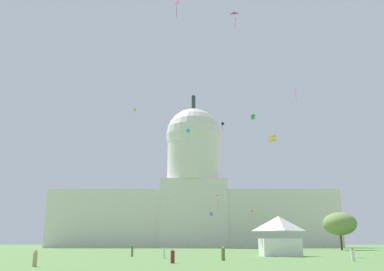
{
  "coord_description": "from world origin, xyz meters",
  "views": [
    {
      "loc": [
        -0.44,
        -24.3,
        2.16
      ],
      "look_at": [
        -0.81,
        102.88,
        35.91
      ],
      "focal_mm": 37.79,
      "sensor_mm": 36.0,
      "label": 1
    }
  ],
  "objects_px": {
    "person_olive_mid_right": "(133,251)",
    "person_white_front_center": "(354,255)",
    "capitol_building": "(195,198)",
    "person_white_back_center": "(165,253)",
    "tree_east_near": "(341,224)",
    "person_maroon_back_right": "(174,257)",
    "kite_red_low": "(220,197)",
    "kite_cyan_high": "(189,131)",
    "person_tan_near_tree_east": "(36,259)",
    "kite_yellow_mid": "(273,139)",
    "kite_orange_low": "(253,211)",
    "kite_gold_high": "(136,111)",
    "kite_blue_low": "(212,214)",
    "kite_magenta_high": "(235,14)",
    "event_tent": "(280,236)",
    "person_olive_aisle_center": "(224,254)",
    "kite_violet_high": "(296,92)",
    "kite_green_mid": "(254,117)",
    "kite_pink_high": "(178,5)",
    "kite_white_low": "(168,198)"
  },
  "relations": [
    {
      "from": "tree_east_near",
      "to": "kite_violet_high",
      "type": "height_order",
      "value": "kite_violet_high"
    },
    {
      "from": "kite_gold_high",
      "to": "kite_pink_high",
      "type": "xyz_separation_m",
      "value": [
        17.88,
        -70.76,
        -2.33
      ]
    },
    {
      "from": "capitol_building",
      "to": "kite_violet_high",
      "type": "distance_m",
      "value": 87.61
    },
    {
      "from": "tree_east_near",
      "to": "kite_gold_high",
      "type": "height_order",
      "value": "kite_gold_high"
    },
    {
      "from": "kite_pink_high",
      "to": "kite_green_mid",
      "type": "xyz_separation_m",
      "value": [
        18.85,
        33.23,
        -11.91
      ]
    },
    {
      "from": "person_olive_mid_right",
      "to": "kite_gold_high",
      "type": "bearing_deg",
      "value": 147.57
    },
    {
      "from": "person_tan_near_tree_east",
      "to": "kite_orange_low",
      "type": "relative_size",
      "value": 2.1
    },
    {
      "from": "kite_orange_low",
      "to": "capitol_building",
      "type": "bearing_deg",
      "value": 31.29
    },
    {
      "from": "kite_blue_low",
      "to": "kite_red_low",
      "type": "relative_size",
      "value": 0.4
    },
    {
      "from": "kite_white_low",
      "to": "kite_blue_low",
      "type": "bearing_deg",
      "value": 120.02
    },
    {
      "from": "event_tent",
      "to": "tree_east_near",
      "type": "relative_size",
      "value": 0.58
    },
    {
      "from": "kite_green_mid",
      "to": "kite_blue_low",
      "type": "bearing_deg",
      "value": 35.06
    },
    {
      "from": "person_maroon_back_right",
      "to": "kite_violet_high",
      "type": "height_order",
      "value": "kite_violet_high"
    },
    {
      "from": "person_olive_aisle_center",
      "to": "kite_cyan_high",
      "type": "bearing_deg",
      "value": -53.92
    },
    {
      "from": "person_olive_aisle_center",
      "to": "kite_red_low",
      "type": "distance_m",
      "value": 50.37
    },
    {
      "from": "kite_magenta_high",
      "to": "kite_orange_low",
      "type": "bearing_deg",
      "value": 90.4
    },
    {
      "from": "event_tent",
      "to": "person_maroon_back_right",
      "type": "xyz_separation_m",
      "value": [
        -16.38,
        -22.83,
        -2.55
      ]
    },
    {
      "from": "kite_white_low",
      "to": "kite_red_low",
      "type": "xyz_separation_m",
      "value": [
        12.49,
        4.85,
        0.78
      ]
    },
    {
      "from": "event_tent",
      "to": "tree_east_near",
      "type": "height_order",
      "value": "tree_east_near"
    },
    {
      "from": "kite_pink_high",
      "to": "kite_magenta_high",
      "type": "relative_size",
      "value": 0.98
    },
    {
      "from": "capitol_building",
      "to": "person_maroon_back_right",
      "type": "bearing_deg",
      "value": -91.19
    },
    {
      "from": "person_olive_aisle_center",
      "to": "kite_violet_high",
      "type": "height_order",
      "value": "kite_violet_high"
    },
    {
      "from": "tree_east_near",
      "to": "kite_magenta_high",
      "type": "height_order",
      "value": "kite_magenta_high"
    },
    {
      "from": "person_white_front_center",
      "to": "kite_gold_high",
      "type": "bearing_deg",
      "value": 179.38
    },
    {
      "from": "event_tent",
      "to": "kite_gold_high",
      "type": "relative_size",
      "value": 1.85
    },
    {
      "from": "kite_red_low",
      "to": "kite_cyan_high",
      "type": "distance_m",
      "value": 35.45
    },
    {
      "from": "person_tan_near_tree_east",
      "to": "kite_yellow_mid",
      "type": "bearing_deg",
      "value": 24.23
    },
    {
      "from": "tree_east_near",
      "to": "person_white_back_center",
      "type": "bearing_deg",
      "value": -127.27
    },
    {
      "from": "kite_blue_low",
      "to": "kite_magenta_high",
      "type": "xyz_separation_m",
      "value": [
        2.33,
        -72.36,
        39.76
      ]
    },
    {
      "from": "kite_orange_low",
      "to": "kite_red_low",
      "type": "height_order",
      "value": "kite_red_low"
    },
    {
      "from": "person_maroon_back_right",
      "to": "kite_cyan_high",
      "type": "relative_size",
      "value": 0.53
    },
    {
      "from": "person_white_front_center",
      "to": "kite_red_low",
      "type": "relative_size",
      "value": 0.44
    },
    {
      "from": "kite_red_low",
      "to": "kite_yellow_mid",
      "type": "distance_m",
      "value": 32.35
    },
    {
      "from": "capitol_building",
      "to": "event_tent",
      "type": "height_order",
      "value": "capitol_building"
    },
    {
      "from": "person_olive_aisle_center",
      "to": "kite_cyan_high",
      "type": "relative_size",
      "value": 0.58
    },
    {
      "from": "person_tan_near_tree_east",
      "to": "person_maroon_back_right",
      "type": "relative_size",
      "value": 1.0
    },
    {
      "from": "kite_red_low",
      "to": "tree_east_near",
      "type": "bearing_deg",
      "value": -30.92
    },
    {
      "from": "tree_east_near",
      "to": "kite_pink_high",
      "type": "xyz_separation_m",
      "value": [
        -46.31,
        -53.68,
        38.42
      ]
    },
    {
      "from": "kite_magenta_high",
      "to": "kite_yellow_mid",
      "type": "height_order",
      "value": "kite_magenta_high"
    },
    {
      "from": "tree_east_near",
      "to": "person_maroon_back_right",
      "type": "distance_m",
      "value": 89.0
    },
    {
      "from": "capitol_building",
      "to": "kite_gold_high",
      "type": "height_order",
      "value": "capitol_building"
    },
    {
      "from": "person_white_back_center",
      "to": "person_maroon_back_right",
      "type": "height_order",
      "value": "person_white_back_center"
    },
    {
      "from": "kite_red_low",
      "to": "kite_yellow_mid",
      "type": "relative_size",
      "value": 2.25
    },
    {
      "from": "kite_yellow_mid",
      "to": "tree_east_near",
      "type": "bearing_deg",
      "value": 121.6
    },
    {
      "from": "person_olive_mid_right",
      "to": "person_white_front_center",
      "type": "bearing_deg",
      "value": 19.09
    },
    {
      "from": "kite_blue_low",
      "to": "kite_magenta_high",
      "type": "relative_size",
      "value": 0.34
    },
    {
      "from": "person_white_front_center",
      "to": "kite_green_mid",
      "type": "relative_size",
      "value": 1.03
    },
    {
      "from": "person_white_back_center",
      "to": "person_tan_near_tree_east",
      "type": "xyz_separation_m",
      "value": [
        -10.54,
        -20.27,
        -0.1
      ]
    },
    {
      "from": "person_white_front_center",
      "to": "kite_orange_low",
      "type": "distance_m",
      "value": 93.43
    },
    {
      "from": "capitol_building",
      "to": "person_white_back_center",
      "type": "height_order",
      "value": "capitol_building"
    }
  ]
}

